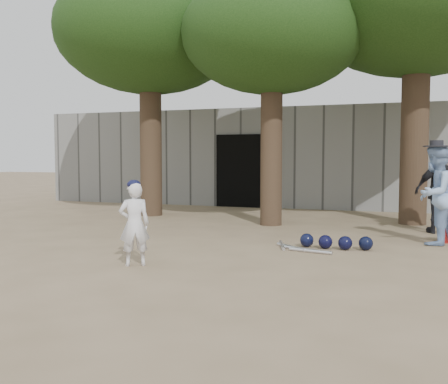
% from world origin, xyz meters
% --- Properties ---
extents(ground, '(70.00, 70.00, 0.00)m').
position_xyz_m(ground, '(0.00, 0.00, 0.00)').
color(ground, '#937C5E').
rests_on(ground, ground).
extents(boy_player, '(0.51, 0.47, 1.17)m').
position_xyz_m(boy_player, '(-0.19, -0.52, 0.58)').
color(boy_player, white).
rests_on(boy_player, ground).
extents(spectator_blue, '(0.98, 1.05, 1.73)m').
position_xyz_m(spectator_blue, '(3.88, 2.69, 0.87)').
color(spectator_blue, '#93B5E4').
rests_on(spectator_blue, ground).
extents(spectator_dark, '(1.08, 0.72, 1.70)m').
position_xyz_m(spectator_dark, '(4.07, 4.09, 0.85)').
color(spectator_dark, black).
rests_on(spectator_dark, ground).
extents(back_building, '(16.00, 5.24, 3.00)m').
position_xyz_m(back_building, '(-0.00, 10.33, 1.50)').
color(back_building, gray).
rests_on(back_building, ground).
extents(helmet_row, '(1.19, 0.31, 0.23)m').
position_xyz_m(helmet_row, '(2.31, 1.68, 0.12)').
color(helmet_row, black).
rests_on(helmet_row, ground).
extents(bat_pile, '(1.03, 0.82, 0.06)m').
position_xyz_m(bat_pile, '(1.71, 1.40, 0.03)').
color(bat_pile, silver).
rests_on(bat_pile, ground).
extents(tree_row, '(11.40, 5.80, 6.69)m').
position_xyz_m(tree_row, '(0.74, 5.02, 4.69)').
color(tree_row, brown).
rests_on(tree_row, ground).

